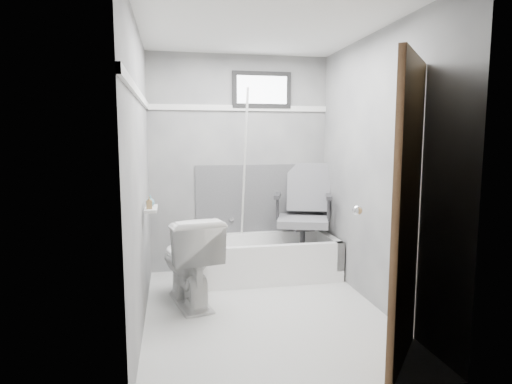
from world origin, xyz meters
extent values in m
plane|color=silver|center=(0.00, 0.00, 0.00)|extent=(2.60, 2.60, 0.00)
plane|color=silver|center=(0.00, 0.00, 2.40)|extent=(2.60, 2.60, 0.00)
cube|color=slate|center=(0.00, 1.30, 1.20)|extent=(2.00, 0.02, 2.40)
cube|color=slate|center=(0.00, -1.30, 1.20)|extent=(2.00, 0.02, 2.40)
cube|color=slate|center=(-1.00, 0.00, 1.20)|extent=(0.02, 2.60, 2.40)
cube|color=slate|center=(1.00, 0.00, 1.20)|extent=(0.02, 2.60, 2.40)
imported|color=white|center=(-0.62, 0.32, 0.40)|extent=(0.63, 0.90, 0.80)
cube|color=#4C4C4F|center=(0.25, 1.29, 0.80)|extent=(1.50, 0.02, 0.78)
cube|color=white|center=(0.00, 1.29, 1.82)|extent=(2.00, 0.02, 0.06)
cube|color=white|center=(-0.99, 0.00, 1.82)|extent=(0.02, 2.60, 0.06)
cylinder|color=silver|center=(0.01, 1.06, 1.05)|extent=(0.02, 0.53, 1.89)
cube|color=silver|center=(-0.93, 0.19, 0.90)|extent=(0.10, 0.32, 0.02)
imported|color=olive|center=(-0.94, 0.11, 0.97)|extent=(0.05, 0.05, 0.10)
imported|color=teal|center=(-0.94, 0.25, 0.96)|extent=(0.08, 0.08, 0.10)
camera|label=1|loc=(-0.75, -3.45, 1.49)|focal=30.00mm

